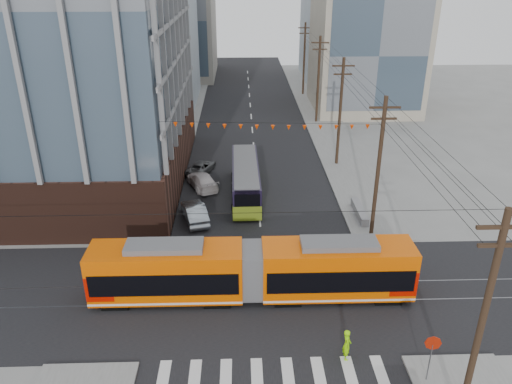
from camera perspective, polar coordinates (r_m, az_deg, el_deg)
ground at (r=29.54m, az=1.52°, el=-16.06°), size 160.00×160.00×0.00m
bg_bldg_nw_near at (r=76.57m, az=-14.11°, el=16.43°), size 18.00×16.00×18.00m
bg_bldg_ne_near at (r=73.29m, az=12.43°, el=15.44°), size 14.00×14.00×16.00m
bg_bldg_nw_far at (r=95.55m, az=-9.91°, el=18.94°), size 16.00×18.00×20.00m
bg_bldg_ne_far at (r=93.16m, az=10.71°, el=16.88°), size 16.00×16.00×14.00m
utility_pole_near at (r=23.58m, az=24.34°, el=-13.72°), size 0.30×0.30×11.00m
utility_pole_far at (r=80.10m, az=5.52°, el=14.83°), size 0.30×0.30×11.00m
streetcar at (r=31.24m, az=-0.43°, el=-9.03°), size 19.91×2.84×3.84m
city_bus at (r=44.74m, az=-1.20°, el=1.43°), size 2.50×10.94×3.09m
parked_car_silver at (r=40.94m, az=-7.03°, el=-2.31°), size 2.78×4.91×1.53m
parked_car_white at (r=46.85m, az=-6.16°, el=1.29°), size 3.66×5.25×1.41m
parked_car_grey at (r=50.34m, az=-6.30°, el=2.85°), size 3.21×4.63×1.17m
pedestrian at (r=28.01m, az=10.35°, el=-16.77°), size 0.49×0.70×1.85m
stop_sign at (r=27.48m, az=19.23°, el=-17.77°), size 0.91×0.91×2.70m
jersey_barrier at (r=42.25m, az=11.75°, el=-2.31°), size 0.93×4.12×0.82m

